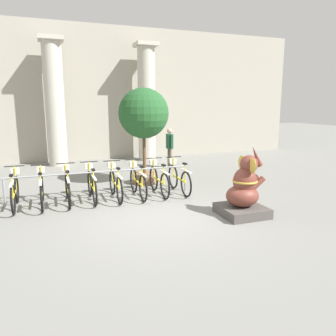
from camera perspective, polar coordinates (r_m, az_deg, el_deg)
The scene contains 16 objects.
ground_plane at distance 7.60m, azimuth -1.47°, elevation -8.51°, with size 60.00×60.00×0.00m, color slate.
building_facade at distance 15.56m, azimuth -11.93°, elevation 12.52°, with size 20.00×0.20×6.00m.
column_left at distance 14.39m, azimuth -19.13°, elevation 10.79°, with size 0.97×0.97×5.16m.
column_right at distance 15.00m, azimuth -3.76°, elevation 11.35°, with size 0.97×0.97×5.16m.
bike_rack at distance 9.04m, azimuth -11.29°, elevation -1.38°, with size 4.97×0.05×0.77m.
bicycle_0 at distance 8.94m, azimuth -25.12°, elevation -3.76°, with size 0.48×1.74×1.00m.
bicycle_1 at distance 8.85m, azimuth -21.12°, elevation -3.59°, with size 0.48×1.74×1.00m.
bicycle_2 at distance 8.89m, azimuth -17.10°, elevation -3.26°, with size 0.48×1.74×1.00m.
bicycle_3 at distance 8.97m, azimuth -13.13°, elevation -2.93°, with size 0.48×1.74×1.00m.
bicycle_4 at distance 9.00m, azimuth -9.14°, elevation -2.73°, with size 0.48×1.74×1.00m.
bicycle_5 at distance 9.13m, azimuth -5.29°, elevation -2.43°, with size 0.48×1.74×1.00m.
bicycle_6 at distance 9.34m, azimuth -1.64°, elevation -2.09°, with size 0.48×1.74×1.00m.
bicycle_7 at distance 9.55m, azimuth 1.90°, elevation -1.79°, with size 0.48×1.74×1.00m.
elephant_statue at distance 7.77m, azimuth 13.07°, elevation -4.12°, with size 1.01×1.01×1.64m.
person_pedestrian at distance 13.21m, azimuth 0.28°, elevation 4.13°, with size 0.21×0.47×1.59m.
potted_tree at distance 10.46m, azimuth -4.26°, elevation 8.88°, with size 1.59×1.59×3.06m.
Camera 1 is at (-2.27, -6.79, 2.55)m, focal length 35.00 mm.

